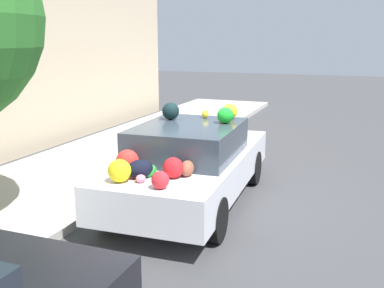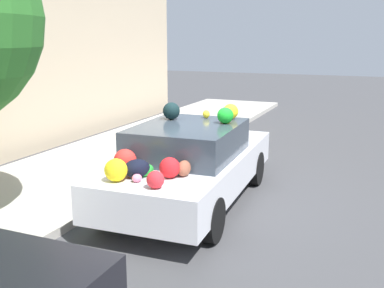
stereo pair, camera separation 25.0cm
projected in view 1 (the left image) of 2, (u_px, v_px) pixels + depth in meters
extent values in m
plane|color=#424244|center=(187.00, 201.00, 7.79)|extent=(60.00, 60.00, 0.00)
cube|color=#B2ADA3|center=(59.00, 180.00, 8.73)|extent=(24.00, 3.20, 0.14)
cylinder|color=red|center=(138.00, 150.00, 9.65)|extent=(0.20, 0.20, 0.55)
sphere|color=red|center=(138.00, 135.00, 9.58)|extent=(0.18, 0.18, 0.18)
cube|color=silver|center=(192.00, 169.00, 7.62)|extent=(4.44, 1.97, 0.56)
cube|color=#333D47|center=(189.00, 140.00, 7.34)|extent=(2.03, 1.65, 0.51)
cylinder|color=black|center=(175.00, 161.00, 9.19)|extent=(0.65, 0.21, 0.64)
cylinder|color=black|center=(254.00, 168.00, 8.68)|extent=(0.65, 0.21, 0.64)
cylinder|color=black|center=(111.00, 206.00, 6.69)|extent=(0.65, 0.21, 0.64)
cylinder|color=black|center=(217.00, 220.00, 6.19)|extent=(0.65, 0.21, 0.64)
sphere|color=red|center=(160.00, 180.00, 5.72)|extent=(0.32, 0.32, 0.23)
ellipsoid|color=green|center=(149.00, 171.00, 6.25)|extent=(0.30, 0.23, 0.17)
ellipsoid|color=black|center=(140.00, 169.00, 6.17)|extent=(0.48, 0.46, 0.25)
sphere|color=green|center=(225.00, 115.00, 7.39)|extent=(0.38, 0.38, 0.27)
ellipsoid|color=blue|center=(209.00, 134.00, 8.72)|extent=(0.24, 0.26, 0.14)
sphere|color=red|center=(173.00, 168.00, 6.16)|extent=(0.34, 0.34, 0.29)
sphere|color=#925B30|center=(223.00, 116.00, 7.72)|extent=(0.17, 0.17, 0.15)
ellipsoid|color=pink|center=(141.00, 179.00, 5.98)|extent=(0.17, 0.16, 0.11)
ellipsoid|color=brown|center=(187.00, 168.00, 6.25)|extent=(0.27, 0.19, 0.22)
sphere|color=black|center=(171.00, 111.00, 7.73)|extent=(0.41, 0.41, 0.30)
sphere|color=red|center=(127.00, 161.00, 6.43)|extent=(0.40, 0.40, 0.33)
sphere|color=blue|center=(188.00, 134.00, 8.67)|extent=(0.21, 0.21, 0.15)
ellipsoid|color=purple|center=(119.00, 168.00, 6.46)|extent=(0.21, 0.21, 0.12)
sphere|color=yellow|center=(119.00, 171.00, 5.98)|extent=(0.44, 0.44, 0.31)
sphere|color=orange|center=(192.00, 125.00, 9.37)|extent=(0.30, 0.30, 0.22)
sphere|color=yellow|center=(230.00, 111.00, 7.80)|extent=(0.37, 0.37, 0.27)
ellipsoid|color=yellow|center=(205.00, 114.00, 7.90)|extent=(0.18, 0.18, 0.14)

